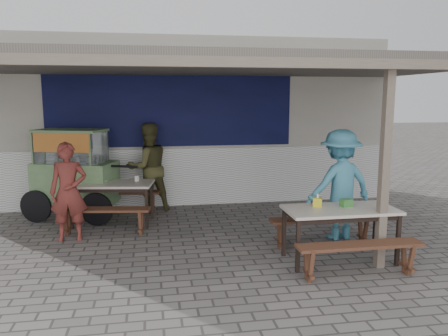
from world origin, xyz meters
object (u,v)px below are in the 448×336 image
condiment_bowl (102,181)px  bench_left_street (104,215)px  patron_right_table (340,185)px  condiment_jar (137,178)px  table_right (340,214)px  bench_left_wall (121,197)px  bench_right_wall (323,225)px  bench_right_street (359,252)px  vendor_cart (74,171)px  table_left (113,187)px  tissue_box (317,202)px  patron_street_side (69,192)px  donation_box (346,203)px  patron_wall_side (148,168)px

condiment_bowl → bench_left_street: bearing=-83.5°
patron_right_table → condiment_jar: bearing=-35.7°
table_right → bench_left_wall: bearing=136.0°
table_right → bench_right_wall: 0.68m
condiment_jar → bench_right_street: bearing=-47.4°
condiment_bowl → bench_right_street: bearing=-41.6°
bench_right_wall → vendor_cart: 4.60m
table_left → patron_right_table: (3.65, -1.43, 0.21)m
table_right → tissue_box: 0.34m
vendor_cart → patron_street_side: (0.13, -1.30, -0.12)m
donation_box → condiment_jar: bearing=140.8°
bench_right_street → condiment_bowl: (-3.42, 3.03, 0.43)m
vendor_cart → tissue_box: (3.70, -2.70, -0.10)m
vendor_cart → table_left: bearing=-14.4°
bench_left_street → patron_street_side: size_ratio=0.98×
bench_left_street → bench_right_wall: 3.52m
table_right → patron_right_table: bearing=66.6°
bench_right_street → patron_street_side: (-3.84, 2.16, 0.44)m
patron_wall_side → tissue_box: size_ratio=14.53×
bench_right_street → condiment_bowl: condiment_bowl is taller
condiment_bowl → bench_left_wall: bearing=65.2°
patron_street_side → patron_wall_side: bearing=51.1°
bench_right_wall → vendor_cart: (-3.97, 2.26, 0.57)m
tissue_box → donation_box: 0.40m
bench_left_street → bench_left_wall: size_ratio=1.00×
condiment_jar → patron_street_side: bearing=-138.4°
table_left → condiment_jar: (0.43, 0.09, 0.13)m
bench_left_street → bench_right_street: bearing=-26.3°
patron_wall_side → donation_box: (2.73, -3.08, -0.08)m
table_right → patron_street_side: (-3.84, 1.56, 0.11)m
table_right → bench_right_street: (0.00, -0.60, -0.33)m
table_right → bench_right_street: size_ratio=0.94×
bench_left_wall → condiment_bowl: size_ratio=7.69×
tissue_box → vendor_cart: bearing=143.9°
bench_left_wall → table_right: 4.38m
vendor_cart → tissue_box: 4.58m
table_right → vendor_cart: vendor_cart is taller
bench_right_wall → condiment_bowl: (-3.42, 1.83, 0.43)m
bench_right_wall → donation_box: donation_box is taller
bench_right_street → donation_box: 0.83m
bench_left_wall → condiment_bowl: condiment_bowl is taller
bench_left_wall → condiment_bowl: 0.79m
vendor_cart → patron_wall_side: bearing=31.5°
bench_left_wall → patron_wall_side: (0.53, 0.13, 0.54)m
bench_left_wall → vendor_cart: bearing=-159.9°
bench_left_street → patron_street_side: bearing=-153.1°
bench_right_street → donation_box: donation_box is taller
table_right → patron_wall_side: 4.10m
bench_right_street → bench_left_wall: bearing=130.9°
patron_street_side → tissue_box: (3.57, -1.39, 0.03)m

